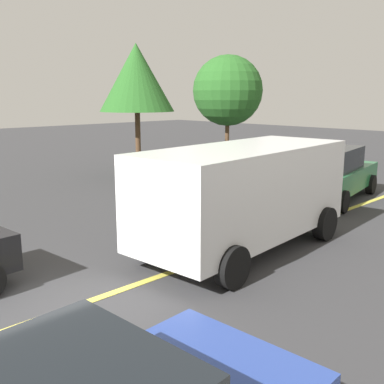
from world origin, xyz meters
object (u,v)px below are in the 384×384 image
object	(u,v)px
white_van	(244,192)
car_green_approaching	(329,173)
tree_centre_verge	(137,78)
tree_right_verge	(228,91)

from	to	relation	value
white_van	car_green_approaching	size ratio (longest dim) A/B	1.12
white_van	tree_centre_verge	xyz separation A→B (m)	(3.92, 8.69, 2.63)
tree_right_verge	tree_centre_verge	bearing A→B (deg)	-179.84
tree_centre_verge	tree_right_verge	world-z (taller)	tree_centre_verge
white_van	car_green_approaching	bearing A→B (deg)	12.08
car_green_approaching	tree_right_verge	distance (m)	8.71
white_van	car_green_approaching	world-z (taller)	white_van
car_green_approaching	tree_centre_verge	world-z (taller)	tree_centre_verge
car_green_approaching	tree_right_verge	size ratio (longest dim) A/B	0.93
tree_right_verge	white_van	bearing A→B (deg)	-136.93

